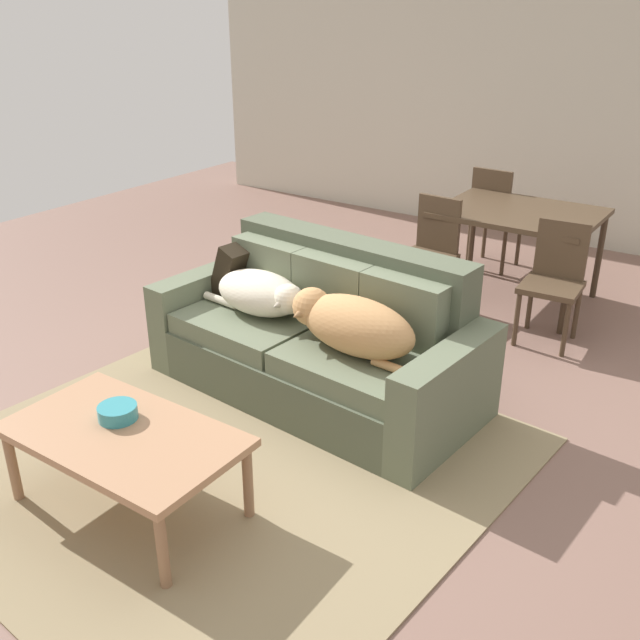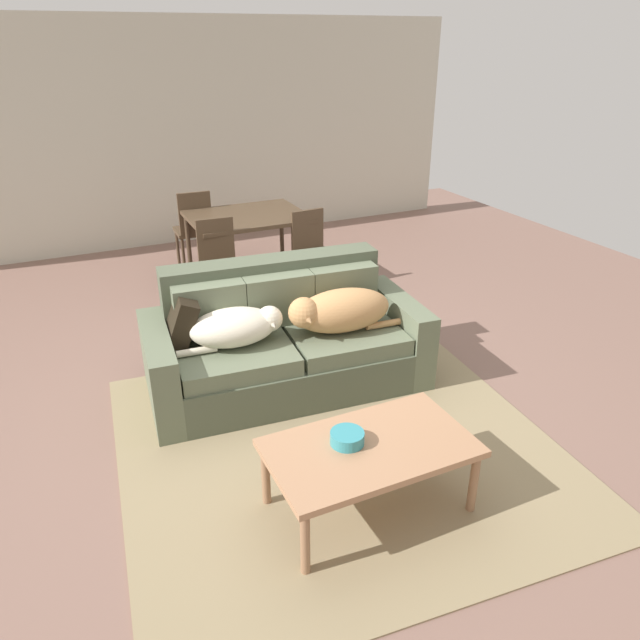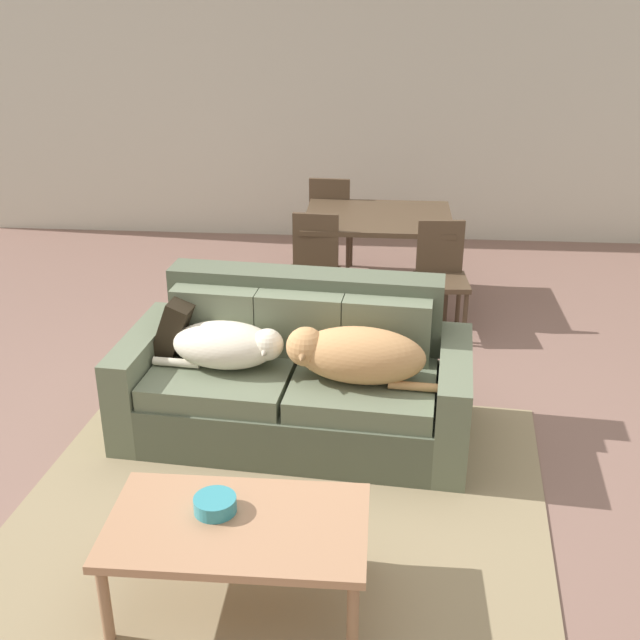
% 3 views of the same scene
% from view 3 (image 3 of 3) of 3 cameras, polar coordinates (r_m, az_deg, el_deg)
% --- Properties ---
extents(ground_plane, '(10.00, 10.00, 0.00)m').
position_cam_3_polar(ground_plane, '(4.95, -1.87, -8.12)').
color(ground_plane, '#805F53').
extents(back_partition, '(8.00, 0.12, 2.70)m').
position_cam_3_polar(back_partition, '(8.27, 1.17, 15.11)').
color(back_partition, beige).
rests_on(back_partition, ground).
extents(area_rug, '(2.99, 2.95, 0.01)m').
position_cam_3_polar(area_rug, '(4.25, -3.08, -14.20)').
color(area_rug, '#8F7D5B').
rests_on(area_rug, ground).
extents(couch, '(2.14, 1.13, 0.92)m').
position_cam_3_polar(couch, '(4.84, -1.66, -4.17)').
color(couch, '#4F5743').
rests_on(couch, ground).
extents(dog_on_left_cushion, '(0.78, 0.43, 0.27)m').
position_cam_3_polar(dog_on_left_cushion, '(4.70, -6.58, -1.80)').
color(dog_on_left_cushion, beige).
rests_on(dog_on_left_cushion, couch).
extents(dog_on_right_cushion, '(0.92, 0.41, 0.32)m').
position_cam_3_polar(dog_on_right_cushion, '(4.49, 2.46, -2.50)').
color(dog_on_right_cushion, tan).
rests_on(dog_on_right_cushion, couch).
extents(throw_pillow_by_left_arm, '(0.30, 0.40, 0.39)m').
position_cam_3_polar(throw_pillow_by_left_arm, '(4.95, -10.13, -0.26)').
color(throw_pillow_by_left_arm, black).
rests_on(throw_pillow_by_left_arm, couch).
extents(coffee_table, '(1.13, 0.65, 0.44)m').
position_cam_3_polar(coffee_table, '(3.58, -5.95, -14.82)').
color(coffee_table, '#AC7C58').
rests_on(coffee_table, ground).
extents(bowl_on_coffee_table, '(0.19, 0.19, 0.07)m').
position_cam_3_polar(bowl_on_coffee_table, '(3.60, -7.54, -12.99)').
color(bowl_on_coffee_table, teal).
rests_on(bowl_on_coffee_table, coffee_table).
extents(dining_table, '(1.21, 0.96, 0.75)m').
position_cam_3_polar(dining_table, '(6.65, 4.19, 6.93)').
color(dining_table, '#4D3A28').
rests_on(dining_table, ground).
extents(dining_chair_near_left, '(0.42, 0.42, 0.89)m').
position_cam_3_polar(dining_chair_near_left, '(6.19, -0.47, 3.89)').
color(dining_chair_near_left, '#4D3A28').
rests_on(dining_chair_near_left, ground).
extents(dining_chair_near_right, '(0.43, 0.43, 0.86)m').
position_cam_3_polar(dining_chair_near_right, '(6.19, 8.66, 3.40)').
color(dining_chair_near_right, '#4D3A28').
rests_on(dining_chair_near_right, ground).
extents(dining_chair_far_left, '(0.41, 0.41, 0.93)m').
position_cam_3_polar(dining_chair_far_left, '(7.28, 0.76, 7.14)').
color(dining_chair_far_left, '#4D3A28').
rests_on(dining_chair_far_left, ground).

